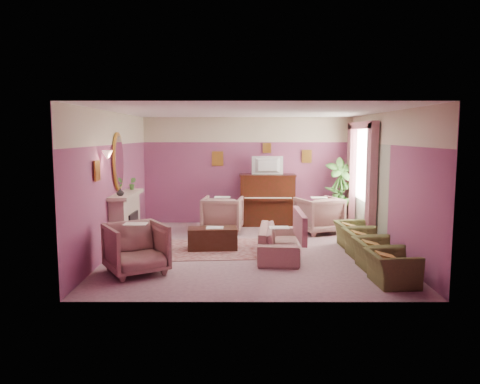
{
  "coord_description": "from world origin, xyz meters",
  "views": [
    {
      "loc": [
        -0.2,
        -9.36,
        2.35
      ],
      "look_at": [
        -0.21,
        0.4,
        1.15
      ],
      "focal_mm": 35.0,
      "sensor_mm": 36.0,
      "label": 1
    }
  ],
  "objects_px": {
    "coffee_table": "(213,239)",
    "floral_armchair_front": "(136,246)",
    "floral_armchair_left": "(223,212)",
    "olive_chair_b": "(377,250)",
    "piano": "(267,200)",
    "floral_armchair_right": "(319,213)",
    "television": "(268,164)",
    "olive_chair_c": "(364,239)",
    "olive_chair_a": "(392,263)",
    "sofa": "(279,236)",
    "olive_chair_d": "(354,231)",
    "side_table": "(336,213)"
  },
  "relations": [
    {
      "from": "piano",
      "to": "olive_chair_c",
      "type": "relative_size",
      "value": 1.73
    },
    {
      "from": "floral_armchair_front",
      "to": "floral_armchair_left",
      "type": "bearing_deg",
      "value": 68.56
    },
    {
      "from": "sofa",
      "to": "olive_chair_d",
      "type": "relative_size",
      "value": 2.4
    },
    {
      "from": "floral_armchair_front",
      "to": "olive_chair_a",
      "type": "distance_m",
      "value": 4.19
    },
    {
      "from": "olive_chair_c",
      "to": "side_table",
      "type": "height_order",
      "value": "same"
    },
    {
      "from": "floral_armchair_front",
      "to": "olive_chair_c",
      "type": "xyz_separation_m",
      "value": [
        4.15,
        1.05,
        -0.13
      ]
    },
    {
      "from": "piano",
      "to": "floral_armchair_left",
      "type": "bearing_deg",
      "value": -141.39
    },
    {
      "from": "piano",
      "to": "olive_chair_d",
      "type": "relative_size",
      "value": 1.73
    },
    {
      "from": "floral_armchair_left",
      "to": "piano",
      "type": "bearing_deg",
      "value": 38.61
    },
    {
      "from": "olive_chair_a",
      "to": "side_table",
      "type": "bearing_deg",
      "value": 89.06
    },
    {
      "from": "sofa",
      "to": "floral_armchair_right",
      "type": "height_order",
      "value": "floral_armchair_right"
    },
    {
      "from": "floral_armchair_left",
      "to": "floral_armchair_front",
      "type": "bearing_deg",
      "value": -111.44
    },
    {
      "from": "floral_armchair_right",
      "to": "floral_armchair_front",
      "type": "distance_m",
      "value": 4.93
    },
    {
      "from": "piano",
      "to": "coffee_table",
      "type": "bearing_deg",
      "value": -115.84
    },
    {
      "from": "sofa",
      "to": "olive_chair_a",
      "type": "relative_size",
      "value": 2.4
    },
    {
      "from": "piano",
      "to": "floral_armchair_right",
      "type": "distance_m",
      "value": 1.55
    },
    {
      "from": "piano",
      "to": "sofa",
      "type": "relative_size",
      "value": 0.72
    },
    {
      "from": "olive_chair_b",
      "to": "floral_armchair_right",
      "type": "bearing_deg",
      "value": 99.2
    },
    {
      "from": "floral_armchair_front",
      "to": "olive_chair_d",
      "type": "height_order",
      "value": "floral_armchair_front"
    },
    {
      "from": "sofa",
      "to": "floral_armchair_front",
      "type": "bearing_deg",
      "value": -154.77
    },
    {
      "from": "piano",
      "to": "floral_armchair_right",
      "type": "relative_size",
      "value": 1.46
    },
    {
      "from": "floral_armchair_right",
      "to": "olive_chair_a",
      "type": "xyz_separation_m",
      "value": [
        0.5,
        -3.91,
        -0.13
      ]
    },
    {
      "from": "piano",
      "to": "floral_armchair_left",
      "type": "relative_size",
      "value": 1.46
    },
    {
      "from": "olive_chair_a",
      "to": "olive_chair_b",
      "type": "distance_m",
      "value": 0.82
    },
    {
      "from": "sofa",
      "to": "olive_chair_a",
      "type": "xyz_separation_m",
      "value": [
        1.63,
        -1.78,
        -0.04
      ]
    },
    {
      "from": "television",
      "to": "floral_armchair_right",
      "type": "bearing_deg",
      "value": -38.27
    },
    {
      "from": "floral_armchair_right",
      "to": "floral_armchair_front",
      "type": "height_order",
      "value": "same"
    },
    {
      "from": "floral_armchair_left",
      "to": "olive_chair_b",
      "type": "distance_m",
      "value": 4.24
    },
    {
      "from": "olive_chair_d",
      "to": "olive_chair_c",
      "type": "bearing_deg",
      "value": -90.0
    },
    {
      "from": "olive_chair_c",
      "to": "coffee_table",
      "type": "bearing_deg",
      "value": 168.07
    },
    {
      "from": "olive_chair_b",
      "to": "floral_armchair_front",
      "type": "bearing_deg",
      "value": -176.78
    },
    {
      "from": "sofa",
      "to": "floral_armchair_left",
      "type": "height_order",
      "value": "floral_armchair_left"
    },
    {
      "from": "olive_chair_a",
      "to": "olive_chair_c",
      "type": "xyz_separation_m",
      "value": [
        0.0,
        1.64,
        0.0
      ]
    },
    {
      "from": "coffee_table",
      "to": "floral_armchair_front",
      "type": "xyz_separation_m",
      "value": [
        -1.19,
        -1.68,
        0.26
      ]
    },
    {
      "from": "piano",
      "to": "floral_armchair_front",
      "type": "distance_m",
      "value": 4.96
    },
    {
      "from": "floral_armchair_left",
      "to": "olive_chair_d",
      "type": "xyz_separation_m",
      "value": [
        2.82,
        -1.53,
        -0.13
      ]
    },
    {
      "from": "television",
      "to": "floral_armchair_front",
      "type": "bearing_deg",
      "value": -120.1
    },
    {
      "from": "floral_armchair_left",
      "to": "floral_armchair_front",
      "type": "distance_m",
      "value": 3.65
    },
    {
      "from": "floral_armchair_front",
      "to": "olive_chair_d",
      "type": "distance_m",
      "value": 4.56
    },
    {
      "from": "floral_armchair_right",
      "to": "floral_armchair_front",
      "type": "bearing_deg",
      "value": -137.73
    },
    {
      "from": "coffee_table",
      "to": "sofa",
      "type": "height_order",
      "value": "sofa"
    },
    {
      "from": "olive_chair_b",
      "to": "olive_chair_c",
      "type": "height_order",
      "value": "same"
    },
    {
      "from": "floral_armchair_right",
      "to": "olive_chair_b",
      "type": "xyz_separation_m",
      "value": [
        0.5,
        -3.09,
        -0.13
      ]
    },
    {
      "from": "sofa",
      "to": "floral_armchair_right",
      "type": "xyz_separation_m",
      "value": [
        1.13,
        2.13,
        0.09
      ]
    },
    {
      "from": "piano",
      "to": "olive_chair_b",
      "type": "relative_size",
      "value": 1.73
    },
    {
      "from": "floral_armchair_left",
      "to": "olive_chair_c",
      "type": "xyz_separation_m",
      "value": [
        2.82,
        -2.35,
        -0.13
      ]
    },
    {
      "from": "television",
      "to": "olive_chair_c",
      "type": "height_order",
      "value": "television"
    },
    {
      "from": "floral_armchair_left",
      "to": "side_table",
      "type": "height_order",
      "value": "floral_armchair_left"
    },
    {
      "from": "piano",
      "to": "television",
      "type": "height_order",
      "value": "television"
    },
    {
      "from": "sofa",
      "to": "floral_armchair_right",
      "type": "bearing_deg",
      "value": 62.1
    }
  ]
}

